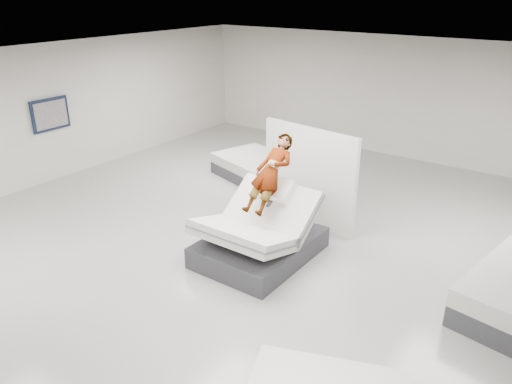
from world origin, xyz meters
TOP-DOWN VIEW (x-y plane):
  - room at (0.00, 0.00)m, footprint 14.00×14.04m
  - hero_bed at (0.22, 0.26)m, footprint 1.60×2.11m
  - person at (0.22, 0.58)m, footprint 0.55×1.35m
  - remote at (0.44, 0.23)m, footprint 0.05×0.14m
  - divider_panel at (0.19, 1.94)m, footprint 2.14×0.39m
  - flat_bed_left_far at (-2.14, 3.39)m, footprint 2.20×1.89m
  - wall_poster at (-5.93, 0.50)m, footprint 0.06×0.95m

SIDE VIEW (x-z plane):
  - flat_bed_left_far at x=-2.14m, z-range 0.00..0.51m
  - hero_bed at x=0.22m, z-range -0.24..1.06m
  - divider_panel at x=0.19m, z-range 0.00..1.95m
  - remote at x=0.44m, z-range 1.05..1.13m
  - person at x=0.22m, z-range 0.59..1.91m
  - room at x=0.00m, z-range 0.00..3.20m
  - wall_poster at x=-5.93m, z-range 1.23..1.98m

